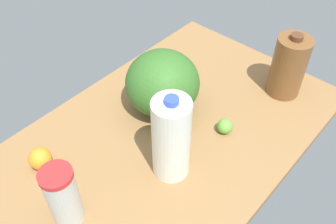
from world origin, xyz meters
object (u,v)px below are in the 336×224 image
object	(u,v)px
chocolate_milk_jug	(289,66)
orange_loose	(40,158)
milk_jug	(171,139)
tumbler_cup	(64,197)
lime_far_back	(225,126)
watermelon	(162,83)

from	to	relation	value
chocolate_milk_jug	orange_loose	distance (cm)	89.20
milk_jug	tumbler_cup	distance (cm)	32.59
orange_loose	lime_far_back	bearing A→B (deg)	-34.71
orange_loose	chocolate_milk_jug	bearing A→B (deg)	-25.38
chocolate_milk_jug	tumbler_cup	distance (cm)	87.31
tumbler_cup	lime_far_back	distance (cm)	56.29
chocolate_milk_jug	lime_far_back	world-z (taller)	chocolate_milk_jug
watermelon	lime_far_back	xyz separation A→B (cm)	(4.88, -23.39, -8.66)
milk_jug	watermelon	bearing A→B (deg)	47.32
chocolate_milk_jug	lime_far_back	distance (cm)	32.87
milk_jug	orange_loose	world-z (taller)	milk_jug
chocolate_milk_jug	tumbler_cup	size ratio (longest dim) A/B	1.23
orange_loose	milk_jug	bearing A→B (deg)	-50.26
milk_jug	chocolate_milk_jug	size ratio (longest dim) A/B	1.20
milk_jug	orange_loose	size ratio (longest dim) A/B	4.22
chocolate_milk_jug	lime_far_back	size ratio (longest dim) A/B	4.79
chocolate_milk_jug	orange_loose	bearing A→B (deg)	154.62
milk_jug	watermelon	xyz separation A→B (cm)	(18.56, 20.13, -2.78)
tumbler_cup	lime_far_back	bearing A→B (deg)	-13.86
chocolate_milk_jug	lime_far_back	xyz separation A→B (cm)	(-31.34, 4.20, -8.96)
watermelon	orange_loose	bearing A→B (deg)	166.59
tumbler_cup	orange_loose	xyz separation A→B (cm)	(5.25, 20.51, -6.51)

